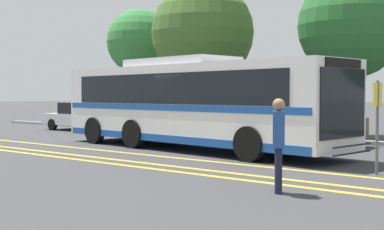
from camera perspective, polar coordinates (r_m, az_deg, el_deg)
name	(u,v)px	position (r m, az deg, el deg)	size (l,w,h in m)	color
ground_plane	(204,151)	(17.82, 1.31, -3.84)	(220.00, 220.00, 0.00)	#38383A
lane_strip_0	(147,155)	(16.66, -4.85, -4.26)	(0.20, 31.46, 0.01)	gold
lane_strip_1	(112,159)	(15.68, -8.53, -4.68)	(0.20, 31.46, 0.01)	gold
lane_strip_2	(94,161)	(15.24, -10.43, -4.90)	(0.20, 31.46, 0.01)	gold
curb_strip	(275,137)	(22.75, 8.84, -2.35)	(39.46, 0.36, 0.15)	#99999E
transit_bus	(192,102)	(18.20, -0.03, 1.42)	(11.95, 3.78, 3.12)	white
parked_car_0	(83,117)	(28.08, -11.55, -0.18)	(4.88, 2.07, 1.45)	silver
parked_car_1	(181,119)	(23.52, -1.21, -0.46)	(4.34, 2.13, 1.57)	silver
parked_car_2	(300,125)	(20.20, 11.44, -1.03)	(4.64, 2.19, 1.44)	#4C3823
pedestrian_0	(279,139)	(10.28, 9.22, -2.53)	(0.41, 0.47, 1.81)	#191E38
bus_stop_sign	(377,115)	(13.19, 19.16, 0.00)	(0.08, 0.40, 2.21)	#59595E
tree_0	(139,42)	(31.93, -5.64, 7.76)	(3.82, 3.82, 6.89)	#513823
tree_1	(351,26)	(24.76, 16.61, 9.12)	(4.65, 4.65, 7.23)	#513823
tree_3	(203,33)	(27.30, 1.13, 8.76)	(5.17, 5.17, 7.58)	#513823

